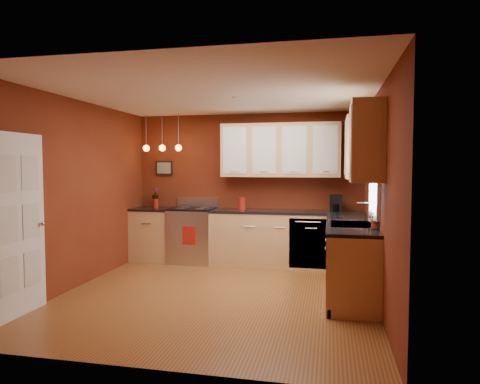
% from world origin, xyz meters
% --- Properties ---
extents(floor, '(4.20, 4.20, 0.00)m').
position_xyz_m(floor, '(0.00, 0.00, 0.00)').
color(floor, '#955D2B').
rests_on(floor, ground).
extents(ceiling, '(4.00, 4.20, 0.02)m').
position_xyz_m(ceiling, '(0.00, 0.00, 2.60)').
color(ceiling, white).
rests_on(ceiling, wall_back).
extents(wall_back, '(4.00, 0.02, 2.60)m').
position_xyz_m(wall_back, '(0.00, 2.10, 1.30)').
color(wall_back, maroon).
rests_on(wall_back, floor).
extents(wall_front, '(4.00, 0.02, 2.60)m').
position_xyz_m(wall_front, '(0.00, -2.10, 1.30)').
color(wall_front, maroon).
rests_on(wall_front, floor).
extents(wall_left, '(0.02, 4.20, 2.60)m').
position_xyz_m(wall_left, '(-2.00, 0.00, 1.30)').
color(wall_left, maroon).
rests_on(wall_left, floor).
extents(wall_right, '(0.02, 4.20, 2.60)m').
position_xyz_m(wall_right, '(2.00, 0.00, 1.30)').
color(wall_right, maroon).
rests_on(wall_right, floor).
extents(base_cabinets_back_left, '(0.70, 0.60, 0.90)m').
position_xyz_m(base_cabinets_back_left, '(-1.65, 1.80, 0.45)').
color(base_cabinets_back_left, tan).
rests_on(base_cabinets_back_left, floor).
extents(base_cabinets_back_right, '(2.54, 0.60, 0.90)m').
position_xyz_m(base_cabinets_back_right, '(0.73, 1.80, 0.45)').
color(base_cabinets_back_right, tan).
rests_on(base_cabinets_back_right, floor).
extents(base_cabinets_right, '(0.60, 2.10, 0.90)m').
position_xyz_m(base_cabinets_right, '(1.70, 0.45, 0.45)').
color(base_cabinets_right, tan).
rests_on(base_cabinets_right, floor).
extents(counter_back_left, '(0.70, 0.62, 0.04)m').
position_xyz_m(counter_back_left, '(-1.65, 1.80, 0.92)').
color(counter_back_left, black).
rests_on(counter_back_left, base_cabinets_back_left).
extents(counter_back_right, '(2.54, 0.62, 0.04)m').
position_xyz_m(counter_back_right, '(0.73, 1.80, 0.92)').
color(counter_back_right, black).
rests_on(counter_back_right, base_cabinets_back_right).
extents(counter_right, '(0.62, 2.10, 0.04)m').
position_xyz_m(counter_right, '(1.70, 0.45, 0.92)').
color(counter_right, black).
rests_on(counter_right, base_cabinets_right).
extents(gas_range, '(0.76, 0.64, 1.11)m').
position_xyz_m(gas_range, '(-0.92, 1.80, 0.48)').
color(gas_range, silver).
rests_on(gas_range, floor).
extents(dishwasher_front, '(0.60, 0.02, 0.80)m').
position_xyz_m(dishwasher_front, '(1.10, 1.51, 0.45)').
color(dishwasher_front, silver).
rests_on(dishwasher_front, base_cabinets_back_right).
extents(sink, '(0.50, 0.70, 0.33)m').
position_xyz_m(sink, '(1.70, 0.30, 0.92)').
color(sink, '#95959A').
rests_on(sink, counter_right).
extents(window, '(0.06, 1.02, 1.22)m').
position_xyz_m(window, '(1.97, 0.30, 1.69)').
color(window, white).
rests_on(window, wall_right).
extents(door_left_wall, '(0.12, 0.82, 2.05)m').
position_xyz_m(door_left_wall, '(-1.97, -1.20, 1.03)').
color(door_left_wall, white).
rests_on(door_left_wall, floor).
extents(upper_cabinets_back, '(2.00, 0.35, 0.90)m').
position_xyz_m(upper_cabinets_back, '(0.60, 1.93, 1.95)').
color(upper_cabinets_back, tan).
rests_on(upper_cabinets_back, wall_back).
extents(upper_cabinets_right, '(0.35, 1.95, 0.90)m').
position_xyz_m(upper_cabinets_right, '(1.82, 0.32, 1.95)').
color(upper_cabinets_right, tan).
rests_on(upper_cabinets_right, wall_right).
extents(wall_picture, '(0.32, 0.03, 0.26)m').
position_xyz_m(wall_picture, '(-1.55, 2.08, 1.65)').
color(wall_picture, black).
rests_on(wall_picture, wall_back).
extents(pendant_lights, '(0.71, 0.11, 0.66)m').
position_xyz_m(pendant_lights, '(-1.45, 1.75, 2.01)').
color(pendant_lights, '#95959A').
rests_on(pendant_lights, ceiling).
extents(red_canister, '(0.13, 0.13, 0.20)m').
position_xyz_m(red_canister, '(-0.04, 1.83, 1.04)').
color(red_canister, maroon).
rests_on(red_canister, counter_back_right).
extents(red_vase, '(0.10, 0.10, 0.16)m').
position_xyz_m(red_vase, '(-1.64, 1.86, 1.02)').
color(red_vase, maroon).
rests_on(red_vase, counter_back_left).
extents(flowers, '(0.16, 0.16, 0.21)m').
position_xyz_m(flowers, '(-1.64, 1.86, 1.19)').
color(flowers, maroon).
rests_on(flowers, red_vase).
extents(coffee_maker, '(0.20, 0.20, 0.28)m').
position_xyz_m(coffee_maker, '(1.53, 1.83, 1.07)').
color(coffee_maker, black).
rests_on(coffee_maker, counter_back_right).
extents(soap_pump, '(0.11, 0.11, 0.20)m').
position_xyz_m(soap_pump, '(1.93, -0.11, 1.04)').
color(soap_pump, silver).
rests_on(soap_pump, counter_right).
extents(dish_towel, '(0.23, 0.02, 0.31)m').
position_xyz_m(dish_towel, '(-0.88, 1.47, 0.52)').
color(dish_towel, maroon).
rests_on(dish_towel, gas_range).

